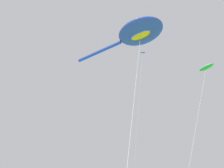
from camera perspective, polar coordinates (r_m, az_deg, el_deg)
big_show_kite at (r=19.60m, az=7.10°, el=13.46°), size 6.52×9.27×16.39m
small_kite_delta_white at (r=17.55m, az=24.03°, el=3.93°), size 4.24×3.06×11.83m
small_kite_stunt_black at (r=34.38m, az=8.21°, el=6.96°), size 1.82×3.89×24.73m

